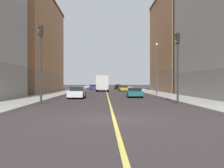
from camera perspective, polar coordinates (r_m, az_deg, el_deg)
ground_plane at (r=13.44m, az=0.41°, el=-7.46°), size 400.00×400.00×0.00m
sidewalk_left at (r=62.91m, az=6.10°, el=-1.28°), size 3.67×168.00×0.15m
sidewalk_right at (r=62.79m, az=-8.60°, el=-1.29°), size 3.67×168.00×0.15m
lane_center_stripe at (r=62.33m, az=-1.24°, el=-1.36°), size 0.16×154.00×0.01m
building_left_mid at (r=52.84m, az=14.26°, el=8.39°), size 8.31×19.98×18.49m
building_right_midblock at (r=51.46m, az=-16.92°, el=7.94°), size 8.31×25.79×17.31m
traffic_light_left_near at (r=23.58m, az=13.81°, el=5.39°), size 0.40×0.32×6.04m
traffic_light_right_near at (r=23.37m, az=-14.95°, el=6.25°), size 0.40×0.32×6.62m
street_lamp_left_near at (r=37.53m, az=9.55°, el=4.34°), size 0.36×0.36×7.11m
car_white at (r=30.85m, az=-7.45°, el=-1.82°), size 1.86×4.09×1.36m
car_black at (r=71.62m, az=1.29°, el=-0.63°), size 1.79×4.21×1.34m
car_blue at (r=71.03m, az=-4.01°, el=-0.65°), size 1.96×4.11×1.27m
car_teal at (r=33.26m, az=4.85°, el=-1.79°), size 2.02×4.23×1.20m
car_yellow at (r=56.89m, az=2.48°, el=-0.92°), size 1.91×4.28×1.20m
box_truck at (r=55.17m, az=-2.08°, el=0.19°), size 2.52×7.72×3.24m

